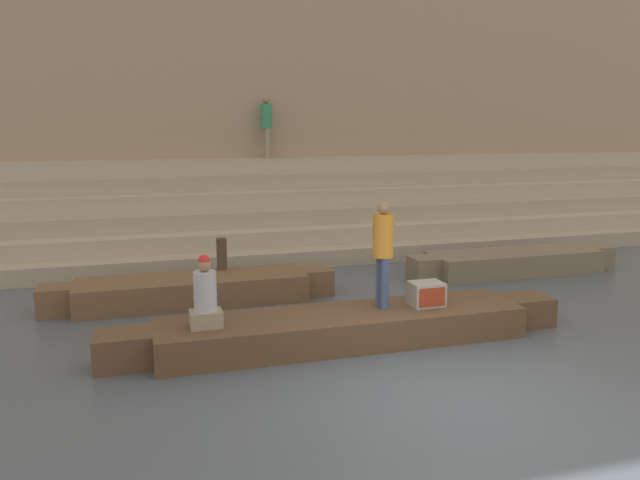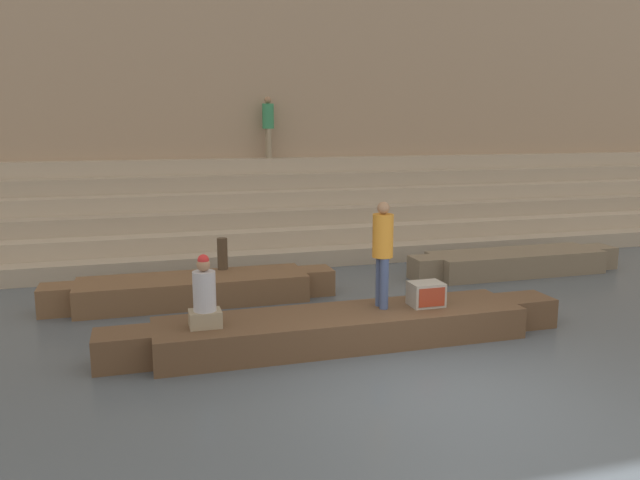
{
  "view_description": "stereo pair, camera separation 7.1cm",
  "coord_description": "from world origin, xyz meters",
  "px_view_note": "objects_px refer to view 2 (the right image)",
  "views": [
    {
      "loc": [
        -3.65,
        -6.36,
        3.29
      ],
      "look_at": [
        -0.72,
        3.37,
        1.38
      ],
      "focal_mm": 35.0,
      "sensor_mm": 36.0,
      "label": 1
    },
    {
      "loc": [
        -3.58,
        -6.38,
        3.29
      ],
      "look_at": [
        -0.72,
        3.37,
        1.38
      ],
      "focal_mm": 35.0,
      "sensor_mm": 36.0,
      "label": 2
    }
  ],
  "objects_px": {
    "rowboat_main": "(342,327)",
    "person_standing": "(383,247)",
    "person_on_steps": "(268,123)",
    "moored_boat_shore": "(515,262)",
    "mooring_post": "(223,266)",
    "moored_boat_distant": "(194,289)",
    "tv_set": "(426,294)",
    "person_rowing": "(205,298)"
  },
  "relations": [
    {
      "from": "rowboat_main",
      "to": "person_standing",
      "type": "distance_m",
      "value": 1.36
    },
    {
      "from": "person_standing",
      "to": "person_on_steps",
      "type": "distance_m",
      "value": 8.43
    },
    {
      "from": "moored_boat_shore",
      "to": "mooring_post",
      "type": "distance_m",
      "value": 6.45
    },
    {
      "from": "moored_boat_shore",
      "to": "moored_boat_distant",
      "type": "relative_size",
      "value": 0.93
    },
    {
      "from": "person_standing",
      "to": "moored_boat_shore",
      "type": "bearing_deg",
      "value": 26.12
    },
    {
      "from": "tv_set",
      "to": "moored_boat_distant",
      "type": "bearing_deg",
      "value": 145.86
    },
    {
      "from": "rowboat_main",
      "to": "person_on_steps",
      "type": "height_order",
      "value": "person_on_steps"
    },
    {
      "from": "person_on_steps",
      "to": "mooring_post",
      "type": "bearing_deg",
      "value": -59.23
    },
    {
      "from": "person_standing",
      "to": "mooring_post",
      "type": "height_order",
      "value": "person_standing"
    },
    {
      "from": "rowboat_main",
      "to": "person_on_steps",
      "type": "relative_size",
      "value": 4.32
    },
    {
      "from": "rowboat_main",
      "to": "moored_boat_shore",
      "type": "xyz_separation_m",
      "value": [
        5.09,
        3.16,
        0.01
      ]
    },
    {
      "from": "moored_boat_shore",
      "to": "moored_boat_distant",
      "type": "distance_m",
      "value": 7.06
    },
    {
      "from": "moored_boat_distant",
      "to": "person_on_steps",
      "type": "bearing_deg",
      "value": 64.8
    },
    {
      "from": "moored_boat_distant",
      "to": "person_on_steps",
      "type": "xyz_separation_m",
      "value": [
        2.59,
        5.49,
        3.03
      ]
    },
    {
      "from": "moored_boat_shore",
      "to": "person_on_steps",
      "type": "distance_m",
      "value": 7.47
    },
    {
      "from": "person_standing",
      "to": "mooring_post",
      "type": "relative_size",
      "value": 1.49
    },
    {
      "from": "rowboat_main",
      "to": "mooring_post",
      "type": "distance_m",
      "value": 3.56
    },
    {
      "from": "moored_boat_shore",
      "to": "person_on_steps",
      "type": "relative_size",
      "value": 2.99
    },
    {
      "from": "tv_set",
      "to": "person_rowing",
      "type": "bearing_deg",
      "value": -172.72
    },
    {
      "from": "tv_set",
      "to": "person_on_steps",
      "type": "bearing_deg",
      "value": 101.38
    },
    {
      "from": "person_standing",
      "to": "moored_boat_shore",
      "type": "height_order",
      "value": "person_standing"
    },
    {
      "from": "tv_set",
      "to": "moored_boat_distant",
      "type": "xyz_separation_m",
      "value": [
        -3.34,
        2.84,
        -0.4
      ]
    },
    {
      "from": "person_rowing",
      "to": "tv_set",
      "type": "distance_m",
      "value": 3.43
    },
    {
      "from": "rowboat_main",
      "to": "person_rowing",
      "type": "height_order",
      "value": "person_rowing"
    },
    {
      "from": "person_standing",
      "to": "tv_set",
      "type": "xyz_separation_m",
      "value": [
        0.7,
        -0.12,
        -0.77
      ]
    },
    {
      "from": "tv_set",
      "to": "moored_boat_shore",
      "type": "xyz_separation_m",
      "value": [
        3.72,
        3.16,
        -0.4
      ]
    },
    {
      "from": "person_rowing",
      "to": "moored_boat_shore",
      "type": "distance_m",
      "value": 7.86
    },
    {
      "from": "moored_boat_distant",
      "to": "person_on_steps",
      "type": "height_order",
      "value": "person_on_steps"
    },
    {
      "from": "moored_boat_distant",
      "to": "person_standing",
      "type": "bearing_deg",
      "value": -45.8
    },
    {
      "from": "moored_boat_shore",
      "to": "mooring_post",
      "type": "relative_size",
      "value": 4.47
    },
    {
      "from": "rowboat_main",
      "to": "moored_boat_distant",
      "type": "distance_m",
      "value": 3.45
    },
    {
      "from": "person_rowing",
      "to": "person_on_steps",
      "type": "distance_m",
      "value": 9.13
    },
    {
      "from": "rowboat_main",
      "to": "tv_set",
      "type": "xyz_separation_m",
      "value": [
        1.38,
        -0.01,
        0.41
      ]
    },
    {
      "from": "person_on_steps",
      "to": "tv_set",
      "type": "bearing_deg",
      "value": -32.69
    },
    {
      "from": "rowboat_main",
      "to": "moored_boat_distant",
      "type": "bearing_deg",
      "value": 121.9
    },
    {
      "from": "rowboat_main",
      "to": "moored_boat_shore",
      "type": "relative_size",
      "value": 1.44
    },
    {
      "from": "moored_boat_distant",
      "to": "mooring_post",
      "type": "bearing_deg",
      "value": 35.8
    },
    {
      "from": "rowboat_main",
      "to": "person_rowing",
      "type": "bearing_deg",
      "value": 179.05
    },
    {
      "from": "mooring_post",
      "to": "person_on_steps",
      "type": "distance_m",
      "value": 6.08
    },
    {
      "from": "person_on_steps",
      "to": "person_rowing",
      "type": "bearing_deg",
      "value": -55.48
    },
    {
      "from": "person_standing",
      "to": "mooring_post",
      "type": "xyz_separation_m",
      "value": [
        -2.03,
        3.16,
        -0.87
      ]
    },
    {
      "from": "person_on_steps",
      "to": "moored_boat_distant",
      "type": "bearing_deg",
      "value": -63.06
    }
  ]
}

